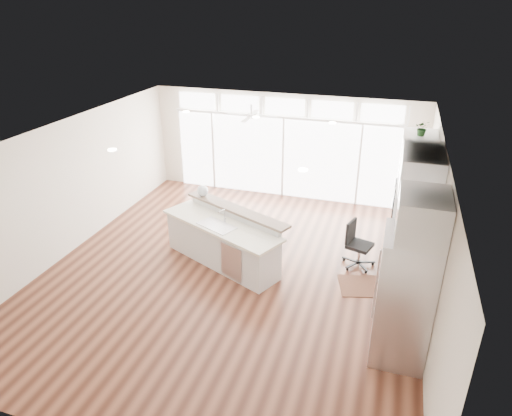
% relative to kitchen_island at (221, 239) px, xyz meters
% --- Properties ---
extents(floor, '(7.00, 8.00, 0.02)m').
position_rel_kitchen_island_xyz_m(floor, '(0.31, -0.25, -0.54)').
color(floor, '#421F14').
rests_on(floor, ground).
extents(ceiling, '(7.00, 8.00, 0.02)m').
position_rel_kitchen_island_xyz_m(ceiling, '(0.31, -0.25, 2.17)').
color(ceiling, white).
rests_on(ceiling, wall_back).
extents(wall_back, '(7.00, 0.04, 2.70)m').
position_rel_kitchen_island_xyz_m(wall_back, '(0.31, 3.75, 0.82)').
color(wall_back, beige).
rests_on(wall_back, floor).
extents(wall_front, '(7.00, 0.04, 2.70)m').
position_rel_kitchen_island_xyz_m(wall_front, '(0.31, -4.25, 0.82)').
color(wall_front, beige).
rests_on(wall_front, floor).
extents(wall_left, '(0.04, 8.00, 2.70)m').
position_rel_kitchen_island_xyz_m(wall_left, '(-3.19, -0.25, 0.82)').
color(wall_left, beige).
rests_on(wall_left, floor).
extents(wall_right, '(0.04, 8.00, 2.70)m').
position_rel_kitchen_island_xyz_m(wall_right, '(3.81, -0.25, 0.82)').
color(wall_right, beige).
rests_on(wall_right, floor).
extents(glass_wall, '(5.80, 0.06, 2.08)m').
position_rel_kitchen_island_xyz_m(glass_wall, '(0.31, 3.69, 0.52)').
color(glass_wall, white).
rests_on(glass_wall, wall_back).
extents(transom_row, '(5.90, 0.06, 0.40)m').
position_rel_kitchen_island_xyz_m(transom_row, '(0.31, 3.69, 1.85)').
color(transom_row, white).
rests_on(transom_row, wall_back).
extents(desk_window, '(0.04, 0.85, 0.85)m').
position_rel_kitchen_island_xyz_m(desk_window, '(3.77, 0.05, 1.02)').
color(desk_window, white).
rests_on(desk_window, wall_right).
extents(ceiling_fan, '(1.16, 1.16, 0.32)m').
position_rel_kitchen_island_xyz_m(ceiling_fan, '(-0.19, 2.55, 1.95)').
color(ceiling_fan, silver).
rests_on(ceiling_fan, ceiling).
extents(recessed_lights, '(3.40, 3.00, 0.02)m').
position_rel_kitchen_island_xyz_m(recessed_lights, '(0.31, -0.05, 2.15)').
color(recessed_lights, silver).
rests_on(recessed_lights, ceiling).
extents(oven_cabinet, '(0.64, 1.20, 2.50)m').
position_rel_kitchen_island_xyz_m(oven_cabinet, '(3.48, 1.55, 0.72)').
color(oven_cabinet, silver).
rests_on(oven_cabinet, floor).
extents(desk_nook, '(0.72, 1.30, 0.76)m').
position_rel_kitchen_island_xyz_m(desk_nook, '(3.44, 0.05, -0.15)').
color(desk_nook, silver).
rests_on(desk_nook, floor).
extents(upper_cabinets, '(0.64, 1.30, 0.64)m').
position_rel_kitchen_island_xyz_m(upper_cabinets, '(3.48, 0.05, 1.82)').
color(upper_cabinets, silver).
rests_on(upper_cabinets, wall_right).
extents(refrigerator, '(0.76, 0.90, 2.00)m').
position_rel_kitchen_island_xyz_m(refrigerator, '(3.42, -1.60, 0.47)').
color(refrigerator, silver).
rests_on(refrigerator, floor).
extents(fridge_cabinet, '(0.64, 0.90, 0.60)m').
position_rel_kitchen_island_xyz_m(fridge_cabinet, '(3.48, -1.60, 1.77)').
color(fridge_cabinet, silver).
rests_on(fridge_cabinet, wall_right).
extents(framed_photos, '(0.06, 0.22, 0.80)m').
position_rel_kitchen_island_xyz_m(framed_photos, '(3.77, 0.67, 0.87)').
color(framed_photos, black).
rests_on(framed_photos, wall_right).
extents(kitchen_island, '(2.83, 2.02, 1.06)m').
position_rel_kitchen_island_xyz_m(kitchen_island, '(0.00, 0.00, 0.00)').
color(kitchen_island, silver).
rests_on(kitchen_island, floor).
extents(rug, '(1.14, 0.95, 0.01)m').
position_rel_kitchen_island_xyz_m(rug, '(2.85, 0.02, -0.52)').
color(rug, '#331810').
rests_on(rug, floor).
extents(office_chair, '(0.59, 0.57, 0.93)m').
position_rel_kitchen_island_xyz_m(office_chair, '(2.62, 0.70, -0.06)').
color(office_chair, black).
rests_on(office_chair, floor).
extents(fishbowl, '(0.31, 0.31, 0.23)m').
position_rel_kitchen_island_xyz_m(fishbowl, '(-0.70, 0.76, 0.64)').
color(fishbowl, silver).
rests_on(fishbowl, kitchen_island).
extents(monitor, '(0.15, 0.53, 0.43)m').
position_rel_kitchen_island_xyz_m(monitor, '(3.36, 0.05, 0.45)').
color(monitor, black).
rests_on(monitor, desk_nook).
extents(keyboard, '(0.15, 0.34, 0.02)m').
position_rel_kitchen_island_xyz_m(keyboard, '(3.19, 0.05, 0.24)').
color(keyboard, white).
rests_on(keyboard, desk_nook).
extents(potted_plant, '(0.28, 0.30, 0.23)m').
position_rel_kitchen_island_xyz_m(potted_plant, '(3.48, 1.55, 2.09)').
color(potted_plant, '#234F21').
rests_on(potted_plant, oven_cabinet).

